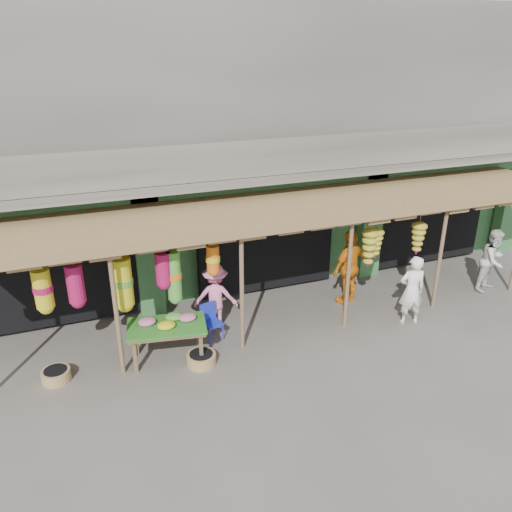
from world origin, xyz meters
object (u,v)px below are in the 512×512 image
object	(u,v)px
flower_table	(167,326)
person_front	(412,290)
blue_chair	(210,319)
person_vendor	(350,267)
person_shopper	(216,297)
person_right	(493,260)

from	to	relation	value
flower_table	person_front	distance (m)	5.52
blue_chair	person_vendor	bearing A→B (deg)	-8.81
flower_table	blue_chair	distance (m)	1.17
person_shopper	flower_table	bearing A→B (deg)	54.46
person_front	person_vendor	bearing A→B (deg)	-48.23
person_front	person_vendor	size ratio (longest dim) A/B	0.87
flower_table	person_front	world-z (taller)	person_front
person_right	person_vendor	world-z (taller)	person_vendor
blue_chair	person_right	distance (m)	7.53
person_right	blue_chair	bearing A→B (deg)	157.84
person_vendor	person_shopper	size ratio (longest dim) A/B	1.25
person_vendor	person_shopper	xyz separation A→B (m)	(-3.42, 0.04, -0.19)
blue_chair	person_vendor	xyz separation A→B (m)	(3.67, 0.36, 0.50)
flower_table	person_vendor	distance (m)	4.77
person_vendor	person_front	bearing A→B (deg)	100.89
blue_chair	person_shopper	bearing A→B (deg)	43.82
flower_table	blue_chair	bearing A→B (deg)	35.06
person_right	person_vendor	bearing A→B (deg)	149.87
person_right	person_vendor	xyz separation A→B (m)	(-3.84, 0.73, 0.12)
person_front	person_shopper	xyz separation A→B (m)	(-4.22, 1.43, -0.07)
person_front	person_right	xyz separation A→B (m)	(3.03, 0.66, 0.01)
blue_chair	person_shopper	xyz separation A→B (m)	(0.25, 0.40, 0.31)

